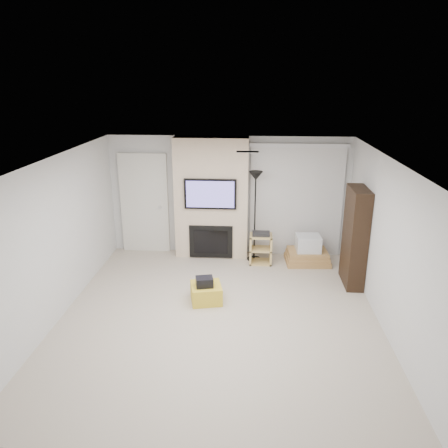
# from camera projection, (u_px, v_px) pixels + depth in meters

# --- Properties ---
(floor) EXTENTS (5.00, 5.50, 0.00)m
(floor) POSITION_uv_depth(u_px,v_px,m) (219.00, 316.00, 6.95)
(floor) COLOR #BEB09E
(floor) RESTS_ON ground
(ceiling) EXTENTS (5.00, 5.50, 0.00)m
(ceiling) POSITION_uv_depth(u_px,v_px,m) (218.00, 160.00, 6.15)
(ceiling) COLOR white
(ceiling) RESTS_ON wall_back
(wall_back) EXTENTS (5.00, 0.00, 2.50)m
(wall_back) POSITION_uv_depth(u_px,v_px,m) (229.00, 196.00, 9.15)
(wall_back) COLOR silver
(wall_back) RESTS_ON ground
(wall_front) EXTENTS (5.00, 0.00, 2.50)m
(wall_front) POSITION_uv_depth(u_px,v_px,m) (195.00, 352.00, 3.95)
(wall_front) COLOR silver
(wall_front) RESTS_ON ground
(wall_left) EXTENTS (0.00, 5.50, 2.50)m
(wall_left) POSITION_uv_depth(u_px,v_px,m) (57.00, 239.00, 6.71)
(wall_left) COLOR silver
(wall_left) RESTS_ON ground
(wall_right) EXTENTS (0.00, 5.50, 2.50)m
(wall_right) POSITION_uv_depth(u_px,v_px,m) (388.00, 247.00, 6.39)
(wall_right) COLOR silver
(wall_right) RESTS_ON ground
(hvac_vent) EXTENTS (0.35, 0.18, 0.01)m
(hvac_vent) POSITION_uv_depth(u_px,v_px,m) (248.00, 152.00, 6.89)
(hvac_vent) COLOR silver
(hvac_vent) RESTS_ON ceiling
(ottoman) EXTENTS (0.59, 0.59, 0.30)m
(ottoman) POSITION_uv_depth(u_px,v_px,m) (206.00, 293.00, 7.38)
(ottoman) COLOR gold
(ottoman) RESTS_ON floor
(black_bag) EXTENTS (0.32, 0.27, 0.16)m
(black_bag) POSITION_uv_depth(u_px,v_px,m) (204.00, 282.00, 7.27)
(black_bag) COLOR black
(black_bag) RESTS_ON ottoman
(fireplace_wall) EXTENTS (1.50, 0.47, 2.50)m
(fireplace_wall) POSITION_uv_depth(u_px,v_px,m) (211.00, 199.00, 8.98)
(fireplace_wall) COLOR beige
(fireplace_wall) RESTS_ON floor
(entry_door) EXTENTS (1.02, 0.11, 2.14)m
(entry_door) POSITION_uv_depth(u_px,v_px,m) (145.00, 204.00, 9.29)
(entry_door) COLOR silver
(entry_door) RESTS_ON floor
(vertical_blinds) EXTENTS (1.98, 0.10, 2.37)m
(vertical_blinds) POSITION_uv_depth(u_px,v_px,m) (296.00, 197.00, 9.01)
(vertical_blinds) COLOR silver
(vertical_blinds) RESTS_ON floor
(floor_lamp) EXTENTS (0.28, 0.28, 1.87)m
(floor_lamp) POSITION_uv_depth(u_px,v_px,m) (255.00, 191.00, 8.65)
(floor_lamp) COLOR black
(floor_lamp) RESTS_ON floor
(av_stand) EXTENTS (0.45, 0.38, 0.66)m
(av_stand) POSITION_uv_depth(u_px,v_px,m) (261.00, 247.00, 8.86)
(av_stand) COLOR #DFBD70
(av_stand) RESTS_ON floor
(box_stack) EXTENTS (0.91, 0.71, 0.58)m
(box_stack) POSITION_uv_depth(u_px,v_px,m) (307.00, 252.00, 8.90)
(box_stack) COLOR #B5854C
(box_stack) RESTS_ON floor
(bookshelf) EXTENTS (0.30, 0.80, 1.80)m
(bookshelf) POSITION_uv_depth(u_px,v_px,m) (355.00, 237.00, 7.80)
(bookshelf) COLOR black
(bookshelf) RESTS_ON floor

